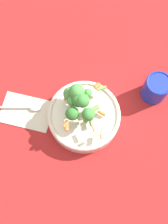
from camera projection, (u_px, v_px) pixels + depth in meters
ground_plane at (84, 119)px, 0.83m from camera, size 3.00×3.00×0.00m
bowl at (84, 116)px, 0.80m from camera, size 0.22×0.22×0.05m
pasta_salad at (79, 102)px, 0.73m from camera, size 0.17×0.15×0.10m
cup at (156, 88)px, 0.81m from camera, size 0.08×0.08×0.09m
napkin at (26, 112)px, 0.84m from camera, size 0.17×0.19×0.01m
spoon at (26, 107)px, 0.83m from camera, size 0.06×0.15×0.01m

